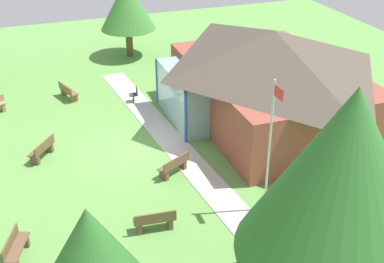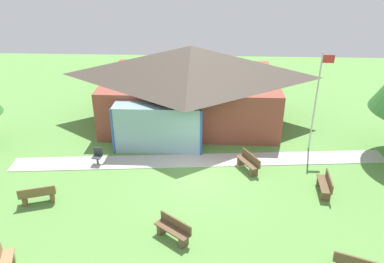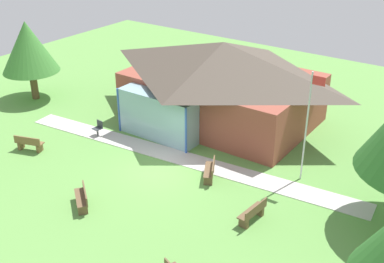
# 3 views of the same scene
# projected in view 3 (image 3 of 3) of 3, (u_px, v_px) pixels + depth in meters

# --- Properties ---
(ground_plane) EXTENTS (44.00, 44.00, 0.00)m
(ground_plane) POSITION_uv_depth(u_px,v_px,m) (161.00, 170.00, 23.30)
(ground_plane) COLOR #609947
(pavilion) EXTENTS (11.15, 8.68, 4.64)m
(pavilion) POSITION_uv_depth(u_px,v_px,m) (220.00, 81.00, 27.50)
(pavilion) COLOR brown
(pavilion) RESTS_ON ground_plane
(footpath) EXTENTS (19.02, 3.08, 0.03)m
(footpath) POSITION_uv_depth(u_px,v_px,m) (180.00, 157.00, 24.42)
(footpath) COLOR #BCB7B2
(footpath) RESTS_ON ground_plane
(flagpole) EXTENTS (0.64, 0.08, 5.28)m
(flagpole) POSITION_uv_depth(u_px,v_px,m) (308.00, 122.00, 21.32)
(flagpole) COLOR silver
(flagpole) RESTS_ON ground_plane
(bench_mid_right) EXTENTS (0.58, 1.53, 0.84)m
(bench_mid_right) POSITION_uv_depth(u_px,v_px,m) (253.00, 213.00, 19.53)
(bench_mid_right) COLOR brown
(bench_mid_right) RESTS_ON ground_plane
(bench_rear_near_path) EXTENTS (1.11, 1.53, 0.84)m
(bench_rear_near_path) POSITION_uv_depth(u_px,v_px,m) (210.00, 171.00, 22.49)
(bench_rear_near_path) COLOR brown
(bench_rear_near_path) RESTS_ON ground_plane
(bench_front_center) EXTENTS (1.46, 1.26, 0.84)m
(bench_front_center) POSITION_uv_depth(u_px,v_px,m) (82.00, 198.00, 20.46)
(bench_front_center) COLOR brown
(bench_front_center) RESTS_ON ground_plane
(bench_mid_left) EXTENTS (1.56, 0.90, 0.84)m
(bench_mid_left) POSITION_uv_depth(u_px,v_px,m) (29.00, 144.00, 24.92)
(bench_mid_left) COLOR brown
(bench_mid_left) RESTS_ON ground_plane
(patio_chair_west) EXTENTS (0.48, 0.48, 0.86)m
(patio_chair_west) POSITION_uv_depth(u_px,v_px,m) (98.00, 129.00, 26.48)
(patio_chair_west) COLOR #33383D
(patio_chair_west) RESTS_ON ground_plane
(tree_west_hedge) EXTENTS (3.54, 3.54, 5.04)m
(tree_west_hedge) POSITION_uv_depth(u_px,v_px,m) (28.00, 47.00, 29.97)
(tree_west_hedge) COLOR brown
(tree_west_hedge) RESTS_ON ground_plane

